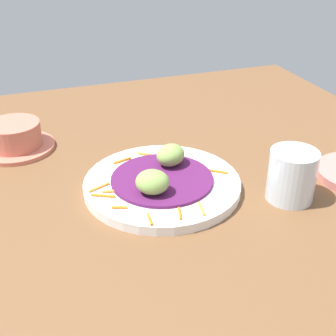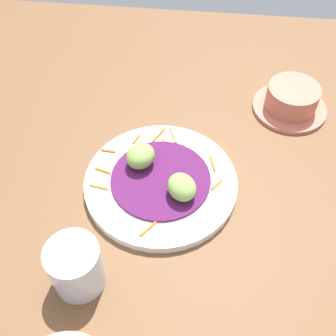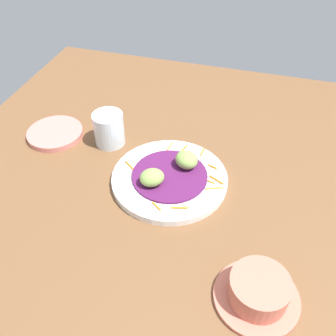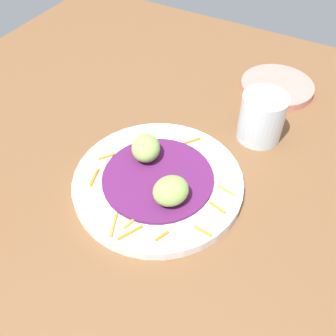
# 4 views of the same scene
# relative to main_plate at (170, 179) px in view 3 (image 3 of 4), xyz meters

# --- Properties ---
(table_surface) EXTENTS (1.10, 1.10, 0.02)m
(table_surface) POSITION_rel_main_plate_xyz_m (-0.01, -0.01, -0.02)
(table_surface) COLOR brown
(table_surface) RESTS_ON ground
(main_plate) EXTENTS (0.25, 0.25, 0.02)m
(main_plate) POSITION_rel_main_plate_xyz_m (0.00, 0.00, 0.00)
(main_plate) COLOR white
(main_plate) RESTS_ON table_surface
(cabbage_bed) EXTENTS (0.17, 0.17, 0.01)m
(cabbage_bed) POSITION_rel_main_plate_xyz_m (0.00, 0.00, 0.01)
(cabbage_bed) COLOR #51194C
(cabbage_bed) RESTS_ON main_plate
(carrot_garnish) EXTENTS (0.23, 0.22, 0.00)m
(carrot_garnish) POSITION_rel_main_plate_xyz_m (-0.04, -0.01, 0.01)
(carrot_garnish) COLOR orange
(carrot_garnish) RESTS_ON main_plate
(guac_scoop_left) EXTENTS (0.07, 0.06, 0.04)m
(guac_scoop_left) POSITION_rel_main_plate_xyz_m (0.03, 0.04, 0.03)
(guac_scoop_left) COLOR #84A851
(guac_scoop_left) RESTS_ON cabbage_bed
(guac_scoop_center) EXTENTS (0.07, 0.06, 0.04)m
(guac_scoop_center) POSITION_rel_main_plate_xyz_m (-0.03, -0.04, 0.03)
(guac_scoop_center) COLOR #84A851
(guac_scoop_center) RESTS_ON cabbage_bed
(side_plate_small) EXTENTS (0.14, 0.14, 0.01)m
(side_plate_small) POSITION_rel_main_plate_xyz_m (0.32, -0.08, -0.00)
(side_plate_small) COLOR tan
(side_plate_small) RESTS_ON table_surface
(terracotta_bowl) EXTENTS (0.14, 0.14, 0.05)m
(terracotta_bowl) POSITION_rel_main_plate_xyz_m (-0.22, 0.23, 0.02)
(terracotta_bowl) COLOR #C66B56
(terracotta_bowl) RESTS_ON table_surface
(water_glass) EXTENTS (0.07, 0.07, 0.08)m
(water_glass) POSITION_rel_main_plate_xyz_m (0.18, -0.09, 0.03)
(water_glass) COLOR silver
(water_glass) RESTS_ON table_surface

